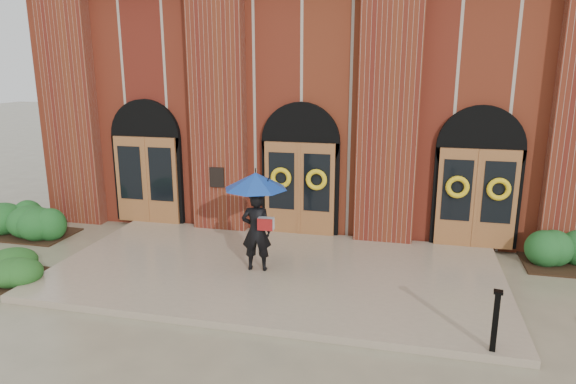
% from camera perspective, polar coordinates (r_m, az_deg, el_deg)
% --- Properties ---
extents(ground, '(90.00, 90.00, 0.00)m').
position_cam_1_polar(ground, '(11.69, -1.61, -9.42)').
color(ground, gray).
rests_on(ground, ground).
extents(landing, '(10.00, 5.30, 0.15)m').
position_cam_1_polar(landing, '(11.80, -1.42, -8.80)').
color(landing, gray).
rests_on(landing, ground).
extents(church_building, '(16.20, 12.53, 7.00)m').
position_cam_1_polar(church_building, '(19.37, 5.17, 10.62)').
color(church_building, '#612714').
rests_on(church_building, ground).
extents(man_with_umbrella, '(1.56, 1.56, 2.23)m').
position_cam_1_polar(man_with_umbrella, '(11.23, -3.56, -1.19)').
color(man_with_umbrella, black).
rests_on(man_with_umbrella, landing).
extents(metal_post, '(0.16, 0.16, 1.05)m').
position_cam_1_polar(metal_post, '(9.05, 22.05, -13.01)').
color(metal_post, black).
rests_on(metal_post, landing).
extents(hedge_wall_left, '(3.24, 1.30, 0.83)m').
position_cam_1_polar(hedge_wall_left, '(16.40, -28.49, -2.66)').
color(hedge_wall_left, '#1A4F1D').
rests_on(hedge_wall_left, ground).
extents(hedge_front_left, '(1.57, 1.34, 0.55)m').
position_cam_1_polar(hedge_front_left, '(12.71, -27.13, -7.73)').
color(hedge_front_left, '#1F4E1A').
rests_on(hedge_front_left, ground).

